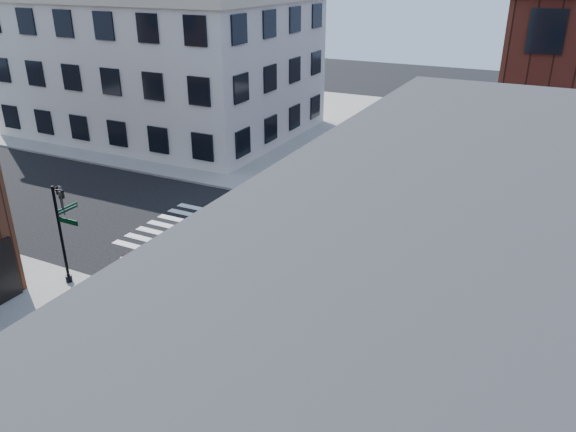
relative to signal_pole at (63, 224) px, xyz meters
The scene contains 8 objects.
ground 9.90m from the signal_pole, 44.81° to the left, with size 120.00×120.00×0.00m, color black.
sidewalk_nw 31.27m from the signal_pole, 117.29° to the left, with size 30.00×30.00×0.15m, color gray.
building_nw 25.92m from the signal_pole, 118.43° to the left, with size 22.00×16.00×11.00m, color silver.
tree_near 21.94m from the signal_pole, 49.38° to the left, with size 2.69×2.69×4.49m.
tree_far 26.78m from the signal_pole, 57.77° to the left, with size 2.43×2.43×4.07m.
signal_pole is the anchor object (origin of this frame).
box_truck 16.75m from the signal_pole, 13.32° to the left, with size 9.02×3.53×4.00m.
traffic_cone 3.43m from the signal_pole, 64.15° to the left, with size 0.46×0.46×0.74m.
Camera 1 is at (11.23, -21.49, 12.68)m, focal length 35.00 mm.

